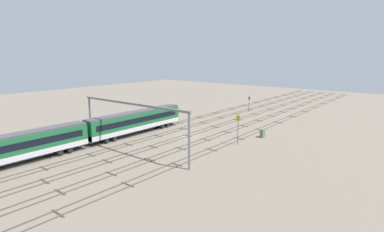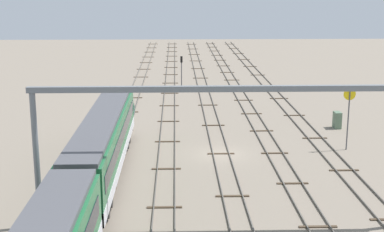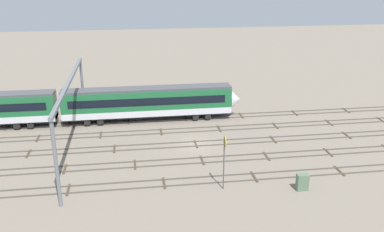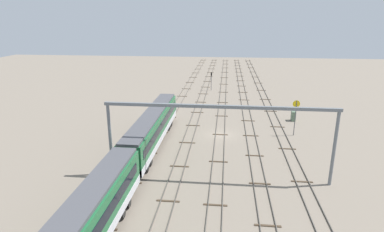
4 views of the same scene
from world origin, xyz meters
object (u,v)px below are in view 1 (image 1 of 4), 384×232
overhead_gantry (132,114)px  signal_light_trackside_departure (249,102)px  speed_sign_near_foreground (238,125)px  relay_cabinet (263,133)px

overhead_gantry → signal_light_trackside_departure: (47.50, 3.16, -4.02)m
speed_sign_near_foreground → signal_light_trackside_departure: 34.96m
speed_sign_near_foreground → relay_cabinet: (7.76, -1.36, -2.97)m
signal_light_trackside_departure → relay_cabinet: signal_light_trackside_departure is taller
signal_light_trackside_departure → speed_sign_near_foreground: bearing=-155.1°
relay_cabinet → signal_light_trackside_departure: bearing=33.9°
speed_sign_near_foreground → relay_cabinet: bearing=-9.9°
overhead_gantry → speed_sign_near_foreground: size_ratio=4.49×
overhead_gantry → signal_light_trackside_departure: bearing=3.8°
overhead_gantry → relay_cabinet: (23.57, -12.92, -6.15)m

